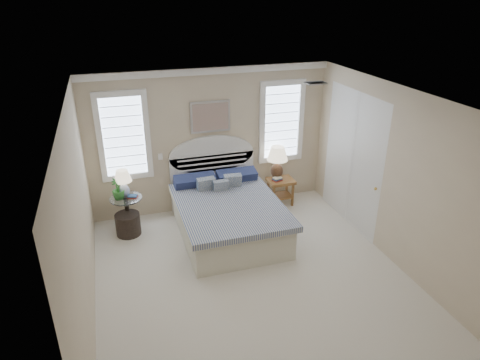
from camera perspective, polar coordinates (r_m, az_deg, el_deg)
name	(u,v)px	position (r m, az deg, el deg)	size (l,w,h in m)	color
floor	(254,280)	(6.51, 1.86, -13.16)	(4.50, 5.00, 0.01)	beige
ceiling	(257,100)	(5.32, 2.26, 10.57)	(4.50, 5.00, 0.01)	white
wall_back	(211,141)	(8.00, -3.93, 5.24)	(4.50, 0.02, 2.70)	#C3B092
wall_left	(80,224)	(5.54, -20.58, -5.53)	(0.02, 5.00, 2.70)	#C3B092
wall_right	(397,178)	(6.82, 20.18, 0.22)	(0.02, 5.00, 2.70)	#C3B092
crown_molding	(209,71)	(7.64, -4.14, 14.32)	(4.50, 0.08, 0.12)	white
hvac_vent	(316,83)	(6.51, 10.06, 12.61)	(0.30, 0.20, 0.02)	#B2B2B2
switch_plate	(160,157)	(7.91, -10.57, 3.08)	(0.08, 0.01, 0.12)	white
window_left	(124,136)	(7.71, -15.25, 5.64)	(0.90, 0.06, 1.60)	#C9DFFF
window_right	(281,122)	(8.33, 5.52, 7.76)	(0.90, 0.06, 1.60)	#C9DFFF
painting	(210,117)	(7.83, -3.96, 8.40)	(0.74, 0.04, 0.58)	silver
closet_door	(352,160)	(7.76, 14.73, 2.66)	(0.02, 1.80, 2.40)	silver
bed	(227,212)	(7.47, -1.79, -4.28)	(1.72, 2.28, 1.47)	beige
side_table_left	(127,210)	(7.78, -14.81, -3.90)	(0.56, 0.56, 0.63)	black
nightstand_right	(281,186)	(8.44, 5.42, -0.84)	(0.50, 0.40, 0.53)	brown
floor_pot	(128,224)	(7.73, -14.69, -5.72)	(0.43, 0.43, 0.39)	black
lamp_left	(123,180)	(7.60, -15.34, -0.05)	(0.39, 0.39, 0.50)	white
lamp_right	(277,159)	(8.30, 5.00, 2.83)	(0.43, 0.43, 0.66)	black
potted_plant	(118,189)	(7.59, -15.94, -1.11)	(0.22, 0.22, 0.39)	#377A31
books_left	(133,196)	(7.64, -14.13, -2.14)	(0.20, 0.16, 0.05)	#A23228
books_right	(277,179)	(8.32, 4.99, 0.13)	(0.21, 0.18, 0.07)	#A23228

